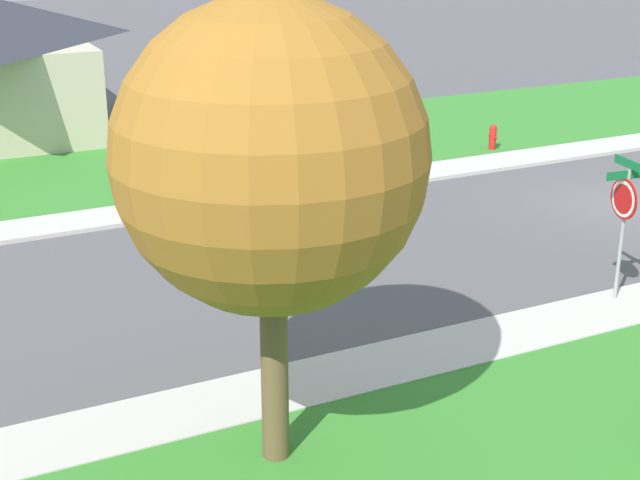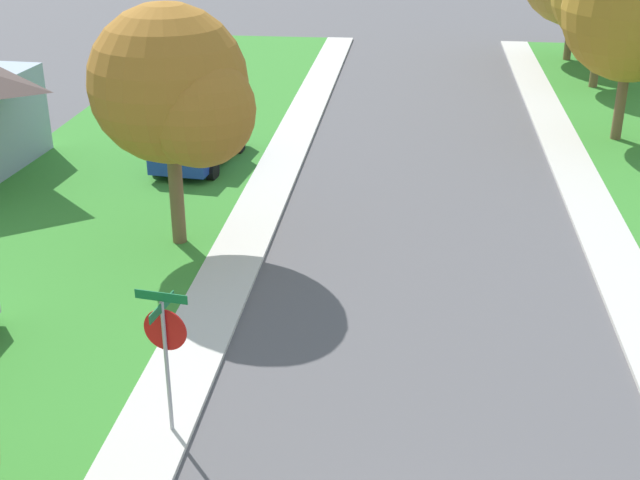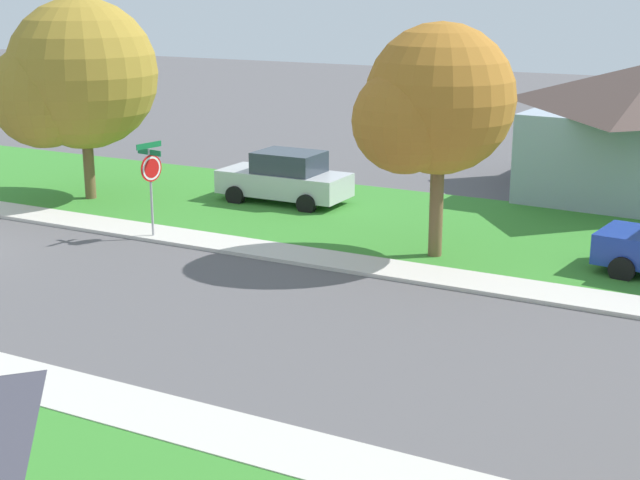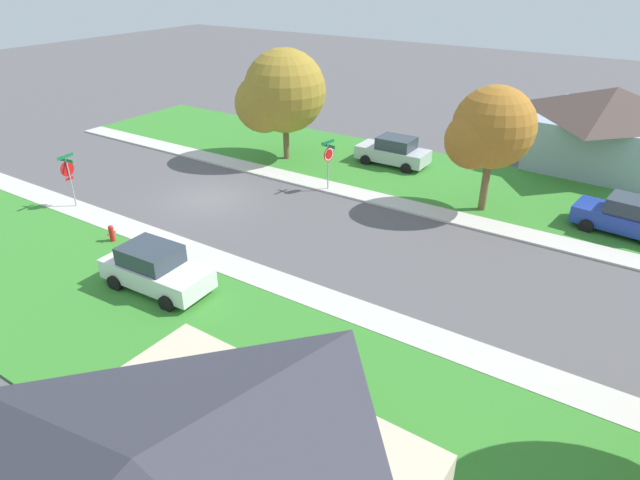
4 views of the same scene
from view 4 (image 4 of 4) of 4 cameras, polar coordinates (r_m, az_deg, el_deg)
ground_plane at (r=28.88m, az=-11.60°, el=4.29°), size 120.00×120.00×0.00m
sidewalk_east at (r=19.15m, az=5.09°, el=-8.02°), size 1.40×56.00×0.10m
lawn_east at (r=16.08m, az=-3.31°, el=-16.28°), size 8.00×56.00×0.08m
sidewalk_west at (r=26.76m, az=14.79°, el=2.11°), size 1.40×56.00×0.10m
lawn_west at (r=30.94m, az=17.76°, el=5.20°), size 8.00×56.00×0.08m
stop_sign_near_corner at (r=29.27m, az=-25.02°, el=6.49°), size 0.92×0.92×2.77m
stop_sign_far_corner at (r=28.66m, az=0.90°, el=8.74°), size 0.91×0.91×2.77m
car_blue_driveway_right at (r=27.85m, az=29.69°, el=2.13°), size 2.40×4.47×1.76m
car_silver_across_road at (r=33.06m, az=7.77°, el=9.25°), size 2.05×4.31×1.76m
car_white_far_down_street at (r=21.11m, az=-16.98°, el=-2.91°), size 2.19×4.38×1.76m
tree_sidewalk_mid at (r=32.95m, az=-4.30°, el=15.10°), size 5.24×4.88×6.66m
tree_across_left at (r=26.57m, az=17.36°, el=10.93°), size 4.13×3.85×6.14m
house_left_setback at (r=36.85m, az=28.18°, el=10.63°), size 9.46×8.34×4.60m
fire_hydrant at (r=25.40m, az=-21.13°, el=0.65°), size 0.38×0.22×0.83m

